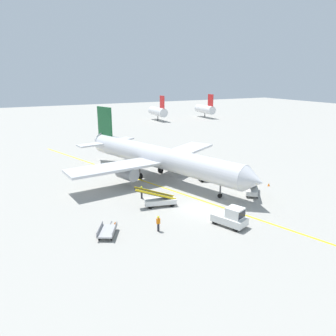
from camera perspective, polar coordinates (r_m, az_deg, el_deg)
The scene contains 14 objects.
ground_plane at distance 39.27m, azimuth 5.20°, elevation -7.21°, with size 300.00×300.00×0.00m, color #9E9B93.
taxi_line_yellow at distance 43.71m, azimuth 2.82°, elevation -4.68°, with size 0.30×80.00×0.01m, color yellow.
airliner at distance 49.63m, azimuth -2.01°, elevation 2.00°, with size 27.64×34.40×10.10m.
pushback_tug at distance 35.21m, azimuth 11.08°, elevation -8.53°, with size 3.09×4.05×2.20m.
baggage_tug_near_wing at distance 49.34m, azimuth 6.63°, elevation -1.19°, with size 2.61×1.74×2.10m.
belt_loader_forward_hold at distance 44.97m, azimuth 14.68°, elevation -3.55°, with size 4.29×4.54×2.59m.
belt_loader_aft_hold at distance 39.76m, azimuth -1.55°, elevation -5.63°, with size 5.16×2.37×2.59m.
baggage_cart_loaded at distance 33.47m, azimuth -10.65°, elevation -10.86°, with size 2.69×3.69×0.94m.
ground_crew_marshaller at distance 42.12m, azimuth -4.68°, elevation -4.21°, with size 0.36×0.24×1.70m.
ground_crew_wing_walker at distance 33.53m, azimuth -1.72°, elevation -9.68°, with size 0.36×0.24×1.70m.
safety_cone_nose_left at distance 35.49m, azimuth -9.30°, elevation -9.61°, with size 0.36×0.36×0.44m, color orange.
safety_cone_nose_right at distance 49.05m, azimuth 17.34°, elevation -2.81°, with size 0.36×0.36×0.44m, color orange.
distant_aircraft_far_left at distance 115.64m, azimuth -1.78°, elevation 9.96°, with size 3.00×10.10×8.80m.
distant_aircraft_mid_left at distance 124.59m, azimuth 6.57°, elevation 10.31°, with size 3.00×10.10×8.80m.
Camera 1 is at (-19.37, -30.46, 15.46)m, focal length 34.57 mm.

